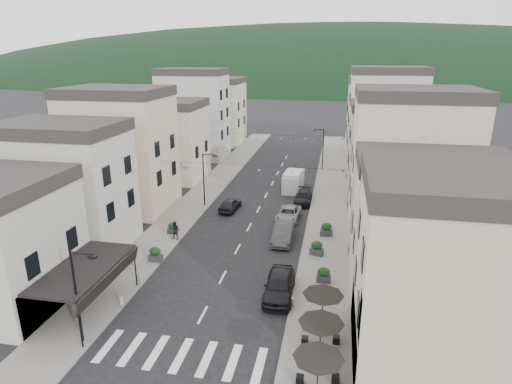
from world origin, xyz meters
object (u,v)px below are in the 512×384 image
parked_car_a (279,285)px  parked_car_b (283,233)px  pedestrian_b (175,231)px  delivery_van (293,181)px  parked_car_d (303,197)px  parked_car_c (289,214)px  parked_car_e (230,204)px  pedestrian_a (130,256)px

parked_car_a → parked_car_b: parked_car_a is taller
pedestrian_b → delivery_van: bearing=67.1°
parked_car_d → parked_car_c: bearing=-100.2°
pedestrian_b → parked_car_b: bearing=15.0°
parked_car_b → pedestrian_b: bearing=-170.0°
parked_car_a → parked_car_c: parked_car_a is taller
parked_car_b → parked_car_c: size_ratio=1.02×
parked_car_b → parked_car_d: size_ratio=1.06×
parked_car_b → delivery_van: (-0.72, 15.30, 0.41)m
parked_car_e → parked_car_a: bearing=120.0°
parked_car_a → parked_car_c: 14.45m
parked_car_e → pedestrian_b: pedestrian_b is taller
parked_car_b → pedestrian_a: size_ratio=3.09×
parked_car_b → parked_car_d: bearing=84.7°
parked_car_d → delivery_van: delivery_van is taller
parked_car_a → pedestrian_a: parked_car_a is taller
parked_car_a → parked_car_b: 9.26m
parked_car_b → parked_car_e: size_ratio=1.18×
delivery_van → pedestrian_a: bearing=-111.9°
parked_car_e → parked_car_c: bearing=171.0°
parked_car_c → parked_car_d: bearing=82.6°
parked_car_c → pedestrian_a: bearing=-129.3°
parked_car_b → parked_car_d: 10.74m
parked_car_e → parked_car_b: bearing=139.1°
parked_car_a → parked_car_e: 17.71m
parked_car_e → pedestrian_a: size_ratio=2.62×
parked_car_a → parked_car_d: (0.00, 19.91, -0.20)m
parked_car_c → parked_car_d: parked_car_d is taller
parked_car_a → pedestrian_b: size_ratio=2.90×
parked_car_d → pedestrian_b: bearing=-129.8°
parked_car_a → parked_car_d: bearing=88.5°
parked_car_d → delivery_van: (-1.64, 4.61, 0.54)m
parked_car_b → parked_car_c: (-0.11, 5.19, -0.13)m
parked_car_e → parked_car_d: bearing=-148.0°
parked_car_e → delivery_van: 10.40m
parked_car_c → pedestrian_a: pedestrian_a is taller
parked_car_c → pedestrian_b: (-9.50, -6.96, 0.33)m
parked_car_b → parked_car_d: (0.92, 10.70, -0.13)m
parked_car_c → parked_car_e: 6.74m
parked_car_b → delivery_van: bearing=92.3°
parked_car_b → parked_car_a: bearing=-84.7°
parked_car_e → delivery_van: (5.94, 8.52, 0.51)m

